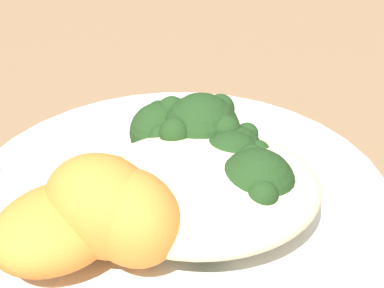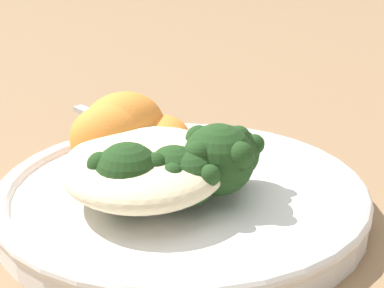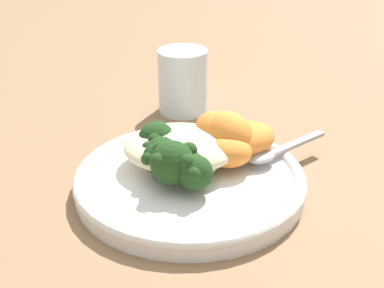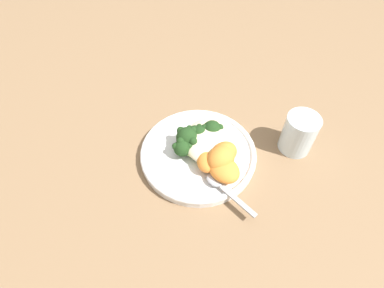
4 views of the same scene
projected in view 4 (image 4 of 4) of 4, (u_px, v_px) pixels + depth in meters
The scene contains 15 objects.
ground_plane at pixel (191, 157), 0.62m from camera, with size 4.00×4.00×0.00m, color #846647.
plate at pixel (199, 155), 0.60m from camera, with size 0.23×0.23×0.02m.
quinoa_mound at pixel (210, 141), 0.59m from camera, with size 0.12×0.10×0.03m, color beige.
broccoli_stalk_0 at pixel (221, 147), 0.59m from camera, with size 0.07×0.07×0.03m.
broccoli_stalk_1 at pixel (213, 134), 0.60m from camera, with size 0.10×0.05×0.04m.
broccoli_stalk_2 at pixel (202, 138), 0.60m from camera, with size 0.09×0.05×0.03m.
broccoli_stalk_3 at pixel (199, 138), 0.60m from camera, with size 0.08×0.05×0.03m.
broccoli_stalk_4 at pixel (191, 140), 0.59m from camera, with size 0.08×0.08×0.04m.
broccoli_stalk_5 at pixel (189, 150), 0.58m from camera, with size 0.05×0.09×0.03m.
sweet_potato_chunk_0 at pixel (225, 169), 0.55m from camera, with size 0.06×0.05×0.03m, color orange.
sweet_potato_chunk_1 at pixel (222, 158), 0.56m from camera, with size 0.06×0.05×0.05m, color orange.
sweet_potato_chunk_2 at pixel (225, 153), 0.57m from camera, with size 0.05×0.04×0.04m, color orange.
sweet_potato_chunk_3 at pixel (208, 161), 0.56m from camera, with size 0.05×0.04×0.03m, color orange.
spoon at pixel (222, 185), 0.54m from camera, with size 0.10×0.09×0.01m.
water_glass at pixel (300, 134), 0.60m from camera, with size 0.07×0.07×0.09m, color silver.
Camera 4 is at (0.36, -0.00, 0.50)m, focal length 28.00 mm.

